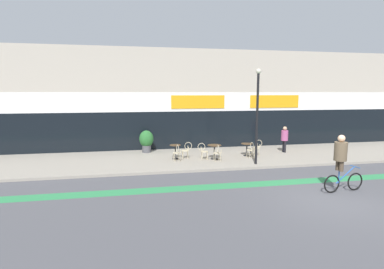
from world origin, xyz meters
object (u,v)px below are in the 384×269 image
bistro_table_1 (214,149)px  pedestrian_near_end (285,137)px  planter_pot (146,140)px  bistro_table_2 (247,147)px  bistro_table_0 (175,149)px  cafe_chair_1_side (203,150)px  cafe_chair_0_near (177,152)px  cyclist_0 (341,159)px  cafe_chair_1_near (218,152)px  cafe_chair_2_near (251,149)px  lamp_post (257,109)px  cafe_chair_2_side (257,146)px  cafe_chair_0_side (187,149)px

bistro_table_1 → pedestrian_near_end: (4.65, 1.01, 0.38)m
planter_pot → pedestrian_near_end: pedestrian_near_end is taller
bistro_table_2 → planter_pot: 5.98m
bistro_table_0 → bistro_table_2: size_ratio=1.08×
cafe_chair_1_side → planter_pot: 3.90m
cafe_chair_0_near → cyclist_0: 7.83m
bistro_table_1 → cafe_chair_1_near: cafe_chair_1_near is taller
cafe_chair_0_near → cafe_chair_2_near: (4.13, 0.01, 0.00)m
bistro_table_0 → lamp_post: 4.86m
bistro_table_2 → cafe_chair_2_near: size_ratio=0.79×
cafe_chair_0_near → cafe_chair_2_side: bearing=-90.6°
bistro_table_2 → pedestrian_near_end: 2.70m
bistro_table_0 → lamp_post: lamp_post is taller
cyclist_0 → pedestrian_near_end: cyclist_0 is taller
bistro_table_1 → cafe_chair_0_near: 2.08m
bistro_table_1 → bistro_table_2: 2.10m
cafe_chair_0_side → planter_pot: (-2.09, 2.13, 0.22)m
cafe_chair_1_near → cafe_chair_2_side: same height
cafe_chair_1_side → lamp_post: size_ratio=0.19×
cafe_chair_2_near → cafe_chair_2_side: size_ratio=1.00×
cafe_chair_0_near → pedestrian_near_end: pedestrian_near_end is taller
cafe_chair_2_near → cyclist_0: 5.87m
pedestrian_near_end → bistro_table_1: bearing=-171.4°
bistro_table_2 → pedestrian_near_end: bearing=11.8°
bistro_table_0 → cafe_chair_0_near: 0.63m
bistro_table_0 → cafe_chair_2_side: bearing=0.2°
cafe_chair_0_side → planter_pot: size_ratio=0.68×
lamp_post → cafe_chair_2_side: bearing=65.4°
cafe_chair_1_side → planter_pot: (-2.92, 2.57, 0.22)m
bistro_table_1 → planter_pot: size_ratio=0.58×
cafe_chair_2_near → cafe_chair_2_side: (0.62, 0.63, 0.00)m
bistro_table_1 → lamp_post: bearing=-40.5°
bistro_table_0 → planter_pot: 2.59m
bistro_table_1 → cafe_chair_2_side: bearing=10.0°
lamp_post → cafe_chair_2_near: bearing=78.0°
pedestrian_near_end → planter_pot: bearing=165.5°
cafe_chair_2_side → pedestrian_near_end: pedestrian_near_end is taller
planter_pot → pedestrian_near_end: bearing=-10.8°
bistro_table_2 → cyclist_0: size_ratio=0.33×
bistro_table_2 → bistro_table_1: bearing=-167.0°
cafe_chair_2_side → cafe_chair_2_near: bearing=45.5°
pedestrian_near_end → cafe_chair_2_near: bearing=-159.5°
cafe_chair_2_near → lamp_post: (-0.29, -1.35, 2.25)m
bistro_table_0 → cafe_chair_1_near: size_ratio=0.85×
lamp_post → cyclist_0: lamp_post is taller
bistro_table_0 → pedestrian_near_end: (6.74, 0.56, 0.39)m
cafe_chair_0_side → bistro_table_2: bearing=-176.3°
cafe_chair_0_near → cafe_chair_2_near: 4.13m
cafe_chair_2_side → cafe_chair_1_side: bearing=8.2°
bistro_table_1 → cafe_chair_2_near: (2.05, -0.15, -0.04)m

